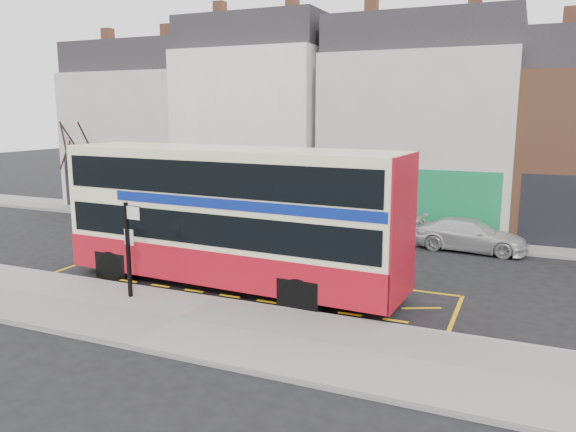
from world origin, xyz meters
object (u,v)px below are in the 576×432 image
at_px(car_silver, 131,210).
at_px(car_white, 470,235).
at_px(street_tree_left, 78,133).
at_px(double_decker_bus, 231,215).
at_px(car_grey, 240,221).
at_px(street_tree_right, 465,171).
at_px(bus_stop_post, 129,241).

xyz_separation_m(car_silver, car_white, (16.62, 1.31, -0.09)).
bearing_deg(car_silver, street_tree_left, 47.59).
height_order(double_decker_bus, street_tree_left, street_tree_left).
relative_size(car_grey, street_tree_right, 0.94).
relative_size(bus_stop_post, car_grey, 0.70).
xyz_separation_m(double_decker_bus, car_silver, (-9.88, 7.05, -1.68)).
height_order(double_decker_bus, street_tree_right, double_decker_bus).
xyz_separation_m(bus_stop_post, car_white, (8.89, 10.88, -1.26)).
bearing_deg(car_white, car_grey, 102.08).
relative_size(car_silver, car_white, 0.97).
distance_m(double_decker_bus, car_white, 10.89).
bearing_deg(car_white, car_silver, 99.38).
distance_m(double_decker_bus, car_grey, 8.08).
distance_m(double_decker_bus, street_tree_right, 12.78).
height_order(double_decker_bus, car_grey, double_decker_bus).
bearing_deg(double_decker_bus, street_tree_right, 64.38).
xyz_separation_m(double_decker_bus, car_grey, (-3.52, 7.06, -1.74)).
xyz_separation_m(street_tree_left, street_tree_right, (21.73, 1.50, -1.49)).
height_order(double_decker_bus, car_white, double_decker_bus).
distance_m(bus_stop_post, street_tree_right, 16.05).
distance_m(double_decker_bus, street_tree_left, 18.54).
bearing_deg(car_grey, street_tree_left, 88.02).
bearing_deg(bus_stop_post, double_decker_bus, 54.46).
xyz_separation_m(bus_stop_post, street_tree_left, (-13.50, 12.24, 2.61)).
height_order(double_decker_bus, car_silver, double_decker_bus).
xyz_separation_m(double_decker_bus, street_tree_right, (6.08, 11.22, 0.61)).
height_order(car_silver, car_grey, car_silver).
bearing_deg(double_decker_bus, car_silver, 147.32).
relative_size(double_decker_bus, street_tree_left, 1.77).
relative_size(bus_stop_post, street_tree_left, 0.44).
distance_m(car_silver, car_grey, 6.36).
bearing_deg(street_tree_left, bus_stop_post, -42.19).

